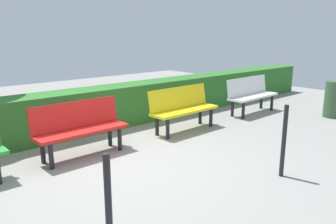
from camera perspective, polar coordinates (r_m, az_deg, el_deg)
The scene contains 8 objects.
ground_plane at distance 5.14m, azimuth -8.82°, elevation -8.69°, with size 17.59×17.59×0.00m, color gray.
bench_white at distance 8.30m, azimuth 13.97°, elevation 3.10°, with size 1.53×0.49×0.86m.
bench_yellow at distance 6.63m, azimuth 2.52°, elevation 0.91°, with size 1.52×0.49×0.86m.
bench_red at distance 5.45m, azimuth -14.82°, elevation -2.36°, with size 1.49×0.48×0.86m.
hedge_row at distance 6.96m, azimuth -10.34°, elevation 0.81°, with size 13.59×0.65×0.84m, color #2D6B28.
railing_post_mid at distance 4.76m, azimuth 19.16°, elevation -4.74°, with size 0.06×0.06×1.00m, color black.
railing_post_far at distance 2.91m, azimuth -10.10°, elevation -16.26°, with size 0.06×0.06×1.00m, color black.
trash_bin at distance 8.56m, azimuth 26.44°, elevation 1.95°, with size 0.41×0.41×0.84m, color #385938.
Camera 1 is at (2.50, 4.05, 1.94)m, focal length 35.71 mm.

